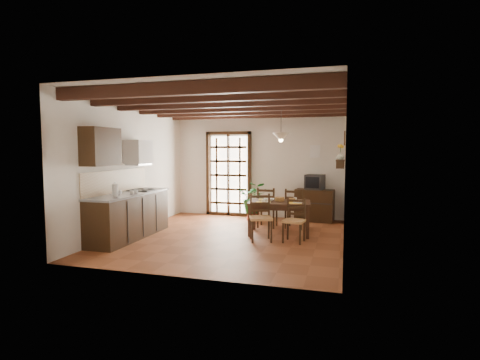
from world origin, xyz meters
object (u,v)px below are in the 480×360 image
(chair_far_right, at_px, (295,216))
(crt_tv, at_px, (315,182))
(sideboard, at_px, (314,205))
(chair_near_right, at_px, (294,229))
(chair_far_left, at_px, (267,215))
(chair_near_left, at_px, (261,226))
(pendant_lamp, at_px, (281,136))
(dining_table, at_px, (280,206))
(kitchen_counter, at_px, (130,215))
(potted_plant, at_px, (254,198))

(chair_far_right, xyz_separation_m, crt_tv, (0.35, 0.96, 0.70))
(chair_far_right, bearing_deg, sideboard, -101.93)
(chair_near_right, bearing_deg, chair_far_left, 130.34)
(chair_near_left, xyz_separation_m, chair_far_right, (0.50, 1.38, -0.00))
(chair_near_right, relative_size, pendant_lamp, 1.00)
(chair_near_left, distance_m, pendant_lamp, 1.97)
(chair_far_left, bearing_deg, dining_table, 123.58)
(kitchen_counter, distance_m, chair_near_right, 3.33)
(dining_table, height_order, crt_tv, crt_tv)
(crt_tv, bearing_deg, potted_plant, -156.17)
(dining_table, distance_m, chair_far_right, 0.80)
(chair_near_left, height_order, crt_tv, crt_tv)
(dining_table, relative_size, pendant_lamp, 1.62)
(dining_table, height_order, chair_near_left, chair_near_left)
(sideboard, xyz_separation_m, potted_plant, (-1.50, -0.28, 0.17))
(sideboard, distance_m, crt_tv, 0.59)
(chair_far_left, height_order, sideboard, chair_far_left)
(chair_far_left, bearing_deg, chair_near_left, 97.28)
(dining_table, relative_size, chair_far_right, 1.50)
(pendant_lamp, bearing_deg, chair_near_left, -107.81)
(chair_far_right, height_order, potted_plant, potted_plant)
(chair_near_right, relative_size, crt_tv, 1.66)
(kitchen_counter, relative_size, dining_table, 1.64)
(chair_far_right, bearing_deg, crt_tv, -102.04)
(chair_near_left, bearing_deg, crt_tv, 50.59)
(sideboard, height_order, pendant_lamp, pendant_lamp)
(kitchen_counter, height_order, crt_tv, kitchen_counter)
(dining_table, relative_size, potted_plant, 0.66)
(chair_near_right, bearing_deg, chair_near_left, -166.00)
(kitchen_counter, relative_size, chair_near_left, 2.45)
(chair_far_left, distance_m, chair_far_right, 0.64)
(chair_far_left, distance_m, pendant_lamp, 1.90)
(kitchen_counter, xyz_separation_m, potted_plant, (1.98, 2.55, 0.10))
(chair_near_left, relative_size, pendant_lamp, 1.09)
(kitchen_counter, distance_m, chair_far_right, 3.64)
(sideboard, bearing_deg, chair_far_right, -103.78)
(chair_near_left, bearing_deg, pendant_lamp, 52.85)
(kitchen_counter, bearing_deg, sideboard, 39.05)
(chair_far_left, distance_m, potted_plant, 0.95)
(chair_far_right, bearing_deg, dining_table, 78.47)
(chair_near_right, height_order, chair_far_left, chair_far_left)
(chair_near_left, bearing_deg, sideboard, 50.63)
(dining_table, bearing_deg, chair_far_right, 64.17)
(crt_tv, bearing_deg, chair_near_right, -81.70)
(sideboard, bearing_deg, kitchen_counter, -134.61)
(chair_near_left, relative_size, chair_far_right, 1.01)
(dining_table, xyz_separation_m, chair_near_left, (-0.25, -0.69, -0.32))
(chair_far_left, height_order, crt_tv, crt_tv)
(kitchen_counter, xyz_separation_m, sideboard, (3.48, 2.83, -0.07))
(chair_far_left, bearing_deg, sideboard, -132.52)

